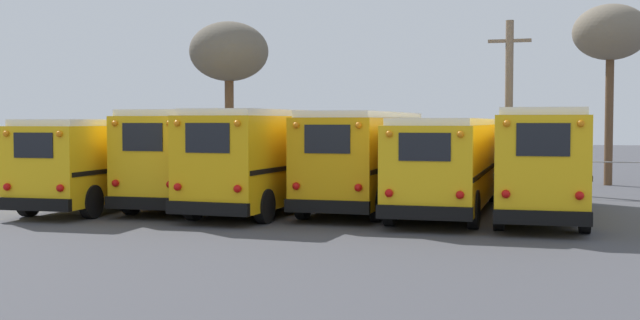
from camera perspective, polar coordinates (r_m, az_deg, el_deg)
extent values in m
plane|color=#424247|center=(26.46, -0.29, -3.61)|extent=(160.00, 160.00, 0.00)
cube|color=yellow|center=(28.96, -14.02, -0.01)|extent=(2.89, 10.37, 2.44)
cube|color=white|center=(28.93, -14.05, 2.60)|extent=(2.68, 9.95, 0.20)
cube|color=black|center=(24.62, -19.69, -2.99)|extent=(2.37, 0.33, 0.36)
cube|color=black|center=(24.53, -19.72, 0.99)|extent=(1.27, 0.10, 0.73)
sphere|color=red|center=(25.06, -21.37, -1.80)|extent=(0.22, 0.22, 0.22)
sphere|color=orange|center=(24.99, -21.43, 1.75)|extent=(0.18, 0.18, 0.18)
sphere|color=red|center=(24.09, -18.01, -1.92)|extent=(0.22, 0.22, 0.22)
sphere|color=orange|center=(24.02, -18.06, 1.77)|extent=(0.18, 0.18, 0.18)
cube|color=black|center=(29.54, -16.02, -0.34)|extent=(0.59, 10.03, 0.14)
cube|color=black|center=(28.44, -11.94, -0.41)|extent=(0.59, 10.03, 0.14)
cylinder|color=black|center=(32.91, -12.50, -1.53)|extent=(0.34, 1.04, 1.02)
cylinder|color=black|center=(32.00, -9.05, -1.62)|extent=(0.34, 1.04, 1.02)
cylinder|color=black|center=(26.33, -20.01, -2.69)|extent=(0.34, 1.04, 1.02)
cylinder|color=black|center=(25.18, -15.95, -2.87)|extent=(0.34, 1.04, 1.02)
cube|color=yellow|center=(28.69, -7.89, 0.31)|extent=(2.79, 10.09, 2.75)
cube|color=white|center=(28.66, -7.91, 3.26)|extent=(2.59, 9.69, 0.20)
cube|color=black|center=(24.21, -12.49, -3.02)|extent=(2.40, 0.31, 0.36)
cube|color=black|center=(24.12, -12.52, 1.60)|extent=(1.29, 0.09, 0.83)
sphere|color=red|center=(24.57, -14.35, -1.61)|extent=(0.22, 0.22, 0.22)
sphere|color=orange|center=(24.50, -14.40, 2.53)|extent=(0.18, 0.18, 0.18)
sphere|color=red|center=(23.76, -10.63, -1.72)|extent=(0.22, 0.22, 0.22)
sphere|color=orange|center=(23.69, -10.67, 2.57)|extent=(0.18, 0.18, 0.18)
cube|color=black|center=(29.18, -10.04, -0.07)|extent=(0.46, 9.79, 0.14)
cube|color=black|center=(28.26, -5.67, -0.14)|extent=(0.46, 9.79, 0.14)
cylinder|color=black|center=(32.59, -7.14, -1.56)|extent=(0.32, 0.99, 0.98)
cylinder|color=black|center=(31.84, -3.48, -1.65)|extent=(0.32, 0.99, 0.98)
cylinder|color=black|center=(25.91, -13.29, -2.73)|extent=(0.32, 0.99, 0.98)
cylinder|color=black|center=(24.95, -8.84, -2.90)|extent=(0.32, 0.99, 0.98)
cube|color=#EAAA0F|center=(26.52, -3.41, 0.14)|extent=(2.73, 9.37, 2.75)
cube|color=white|center=(26.49, -3.42, 3.33)|extent=(2.52, 8.99, 0.20)
cube|color=black|center=(22.36, -8.01, -3.44)|extent=(2.50, 0.28, 0.36)
cube|color=black|center=(22.26, -8.02, 1.56)|extent=(1.35, 0.07, 0.83)
sphere|color=red|center=(22.73, -10.10, -1.90)|extent=(0.22, 0.22, 0.22)
sphere|color=orange|center=(22.66, -10.14, 2.58)|extent=(0.18, 0.18, 0.18)
sphere|color=red|center=(21.90, -5.90, -2.05)|extent=(0.22, 0.22, 0.22)
sphere|color=orange|center=(21.82, -5.92, 2.60)|extent=(0.18, 0.18, 0.18)
cube|color=black|center=(27.03, -5.83, -0.26)|extent=(0.30, 9.11, 0.14)
cube|color=black|center=(26.08, -0.90, -0.35)|extent=(0.30, 9.11, 0.14)
cylinder|color=black|center=(30.12, -2.97, -1.88)|extent=(0.31, 1.01, 1.00)
cylinder|color=black|center=(29.34, 1.18, -2.00)|extent=(0.31, 1.01, 1.00)
cylinder|color=black|center=(24.07, -8.99, -3.08)|extent=(0.31, 1.01, 1.00)
cylinder|color=black|center=(23.09, -3.96, -3.30)|extent=(0.31, 1.01, 1.00)
cube|color=#E5A00C|center=(27.05, 3.32, 0.16)|extent=(2.58, 9.69, 2.67)
cube|color=white|center=(27.02, 3.33, 3.20)|extent=(2.38, 9.30, 0.20)
cube|color=black|center=(22.44, 0.49, -3.34)|extent=(2.46, 0.24, 0.36)
cube|color=black|center=(22.34, 0.51, 1.50)|extent=(1.33, 0.05, 0.80)
sphere|color=red|center=(22.64, -1.72, -1.87)|extent=(0.22, 0.22, 0.22)
sphere|color=orange|center=(22.57, -1.72, 2.48)|extent=(0.18, 0.18, 0.18)
sphere|color=red|center=(22.15, 2.74, -1.98)|extent=(0.22, 0.22, 0.22)
sphere|color=orange|center=(22.07, 2.75, 2.47)|extent=(0.18, 0.18, 0.18)
cube|color=black|center=(27.36, 0.83, -0.23)|extent=(0.19, 9.45, 0.14)
cube|color=black|center=(26.81, 5.85, -0.30)|extent=(0.19, 9.45, 0.14)
cylinder|color=black|center=(30.80, 2.76, -1.72)|extent=(0.30, 1.07, 1.07)
cylinder|color=black|center=(30.35, 6.89, -1.80)|extent=(0.30, 1.07, 1.07)
cylinder|color=black|center=(24.04, -1.21, -2.98)|extent=(0.30, 1.07, 1.07)
cylinder|color=black|center=(23.46, 4.04, -3.13)|extent=(0.30, 1.07, 1.07)
cube|color=yellow|center=(26.06, 9.14, -0.21)|extent=(2.69, 10.27, 2.45)
cube|color=white|center=(26.02, 9.16, 2.70)|extent=(2.49, 9.85, 0.20)
cube|color=black|center=(21.06, 7.40, -3.75)|extent=(2.52, 0.26, 0.36)
cube|color=black|center=(20.96, 7.44, 0.93)|extent=(1.36, 0.06, 0.73)
sphere|color=red|center=(21.16, 4.92, -2.37)|extent=(0.22, 0.22, 0.22)
sphere|color=orange|center=(21.08, 4.94, 1.85)|extent=(0.18, 0.18, 0.18)
sphere|color=red|center=(20.88, 9.92, -2.47)|extent=(0.22, 0.22, 0.22)
sphere|color=orange|center=(20.80, 9.96, 1.81)|extent=(0.18, 0.18, 0.18)
cube|color=black|center=(26.25, 6.43, -0.57)|extent=(0.24, 10.01, 0.14)
cube|color=black|center=(25.95, 11.87, -0.65)|extent=(0.24, 10.01, 0.14)
cylinder|color=black|center=(30.05, 7.82, -1.84)|extent=(0.30, 1.08, 1.08)
cylinder|color=black|center=(29.80, 12.22, -1.92)|extent=(0.30, 1.08, 1.08)
cylinder|color=black|center=(22.57, 5.02, -3.35)|extent=(0.30, 1.08, 1.08)
cylinder|color=black|center=(22.24, 10.88, -3.48)|extent=(0.30, 1.08, 1.08)
cube|color=yellow|center=(25.74, 15.38, -0.03)|extent=(2.83, 10.15, 2.75)
cube|color=white|center=(25.71, 15.43, 3.26)|extent=(2.63, 9.74, 0.20)
cube|color=black|center=(20.78, 15.51, -3.99)|extent=(2.41, 0.31, 0.36)
cube|color=black|center=(20.67, 15.58, 1.40)|extent=(1.30, 0.09, 0.83)
sphere|color=red|center=(20.72, 13.08, -2.37)|extent=(0.22, 0.22, 0.22)
sphere|color=orange|center=(20.64, 13.14, 2.54)|extent=(0.18, 0.18, 0.18)
sphere|color=red|center=(20.75, 17.98, -2.43)|extent=(0.22, 0.22, 0.22)
sphere|color=orange|center=(20.67, 18.05, 2.47)|extent=(0.18, 0.18, 0.18)
cube|color=black|center=(25.76, 12.73, -0.46)|extent=(0.49, 9.84, 0.14)
cube|color=black|center=(25.79, 18.03, -0.52)|extent=(0.49, 9.84, 0.14)
cylinder|color=black|center=(29.54, 13.13, -2.03)|extent=(0.33, 1.02, 1.01)
cylinder|color=black|center=(29.57, 17.40, -2.09)|extent=(0.33, 1.02, 1.01)
cylinder|color=black|center=(22.13, 12.61, -3.62)|extent=(0.33, 1.02, 1.01)
cylinder|color=black|center=(22.16, 18.31, -3.69)|extent=(0.33, 1.02, 1.01)
cylinder|color=#75604C|center=(35.07, 13.28, 3.79)|extent=(0.34, 0.34, 7.22)
cube|color=#75604C|center=(35.23, 13.33, 8.25)|extent=(1.80, 0.14, 0.14)
cylinder|color=brown|center=(39.09, 19.86, 2.75)|extent=(0.37, 0.37, 6.08)
ellipsoid|color=#6B6051|center=(39.30, 19.96, 8.55)|extent=(3.39, 3.39, 2.54)
cylinder|color=brown|center=(39.11, -6.46, 2.30)|extent=(0.43, 0.43, 5.26)
ellipsoid|color=#5B5447|center=(39.25, -6.49, 7.68)|extent=(3.82, 3.82, 2.86)
cylinder|color=#939399|center=(37.45, -13.28, -0.73)|extent=(0.06, 0.06, 1.40)
cylinder|color=#939399|center=(36.26, -9.92, -0.81)|extent=(0.06, 0.06, 1.40)
cylinder|color=#939399|center=(35.20, -6.35, -0.90)|extent=(0.06, 0.06, 1.40)
cylinder|color=#939399|center=(34.28, -2.58, -0.98)|extent=(0.06, 0.06, 1.40)
cylinder|color=#939399|center=(33.52, 1.39, -1.06)|extent=(0.06, 0.06, 1.40)
cylinder|color=#939399|center=(32.93, 5.51, -1.14)|extent=(0.06, 0.06, 1.40)
cylinder|color=#939399|center=(32.51, 9.77, -1.22)|extent=(0.06, 0.06, 1.40)
cylinder|color=#939399|center=(32.28, 14.11, -1.29)|extent=(0.06, 0.06, 1.40)
cylinder|color=#939399|center=(32.23, 18.50, -1.36)|extent=(0.06, 0.06, 1.40)
cylinder|color=#939399|center=(33.16, 3.43, 0.10)|extent=(22.19, 0.04, 0.04)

